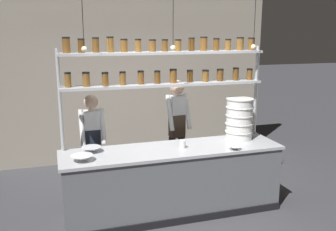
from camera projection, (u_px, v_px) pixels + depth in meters
name	position (u px, v px, depth m)	size (l,w,h in m)	color
ground_plane	(173.00, 212.00, 5.19)	(40.00, 40.00, 0.00)	#3D3D42
back_wall	(133.00, 80.00, 7.15)	(5.36, 0.12, 3.06)	#9E9384
prep_counter	(173.00, 181.00, 5.09)	(2.96, 0.76, 0.92)	slate
spice_shelf_unit	(166.00, 70.00, 5.07)	(2.85, 0.28, 2.38)	#B7BABF
chef_left	(93.00, 142.00, 5.36)	(0.36, 0.28, 1.58)	black
chef_center	(177.00, 126.00, 5.85)	(0.38, 0.31, 1.72)	black
container_stack	(239.00, 119.00, 5.36)	(0.39, 0.39, 0.60)	white
prep_bowl_near_left	(82.00, 158.00, 4.49)	(0.27, 0.27, 0.07)	white
prep_bowl_center_front	(91.00, 150.00, 4.82)	(0.25, 0.25, 0.07)	silver
prep_bowl_center_back	(235.00, 148.00, 4.93)	(0.17, 0.17, 0.05)	silver
serving_cup_front	(183.00, 144.00, 4.99)	(0.08, 0.08, 0.11)	silver
pendant_light_row	(174.00, 44.00, 4.69)	(2.30, 0.07, 0.81)	black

